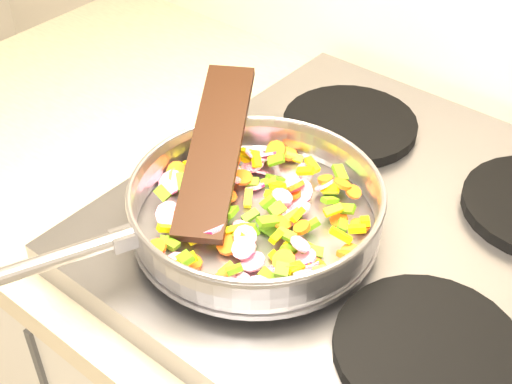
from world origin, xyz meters
The scene contains 7 objects.
cooktop centered at (-0.70, 1.67, 0.92)m, with size 0.60×0.60×0.04m, color #939399.
grate_fl centered at (-0.84, 1.52, 0.95)m, with size 0.19×0.19×0.02m, color black.
grate_fr centered at (-0.56, 1.52, 0.95)m, with size 0.19×0.19×0.02m, color black.
grate_bl centered at (-0.84, 1.81, 0.95)m, with size 0.19×0.19×0.02m, color black.
saute_pan centered at (-0.80, 1.55, 0.99)m, with size 0.33×0.48×0.06m.
vegetable_heap centered at (-0.80, 1.55, 0.97)m, with size 0.29×0.28×0.05m.
wooden_spatula centered at (-0.89, 1.58, 1.01)m, with size 0.26×0.06×0.01m, color black.
Camera 1 is at (-0.41, 1.07, 1.52)m, focal length 50.00 mm.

